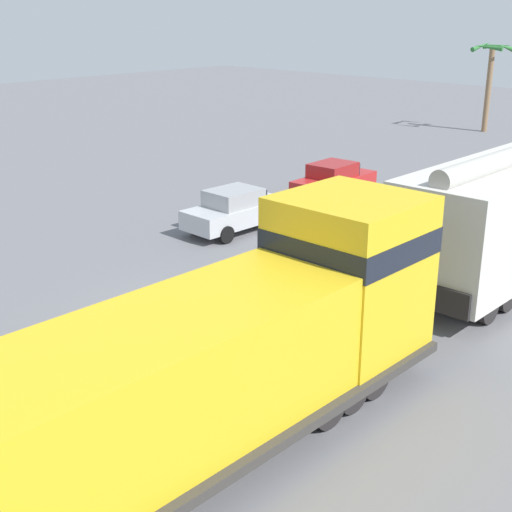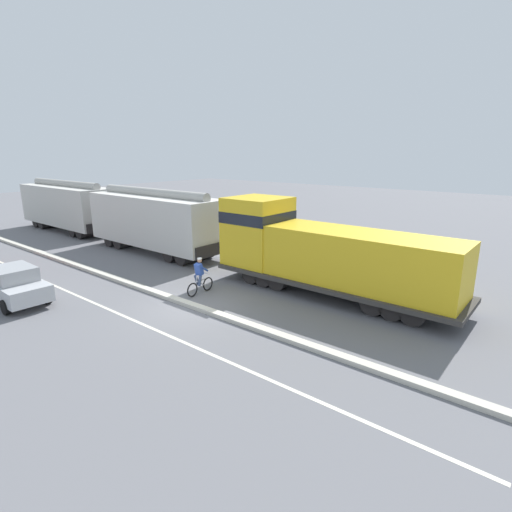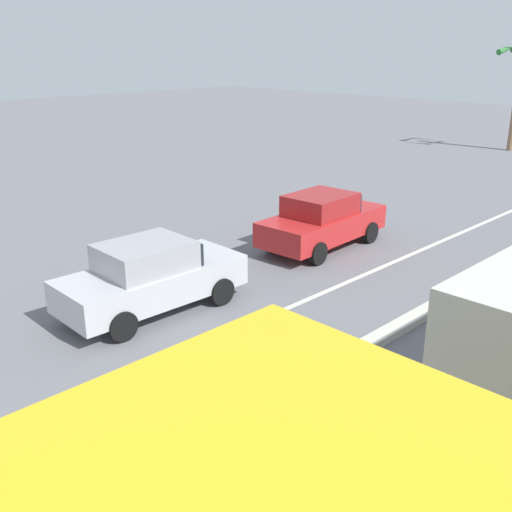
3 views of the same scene
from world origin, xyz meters
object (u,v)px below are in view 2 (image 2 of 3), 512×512
at_px(cyclist, 200,277).
at_px(hopper_car_middle, 67,206).
at_px(locomotive, 317,255).
at_px(hopper_car_lead, 155,221).
at_px(parked_car_silver, 14,284).

bearing_deg(cyclist, hopper_car_middle, 79.38).
relative_size(locomotive, hopper_car_lead, 1.10).
relative_size(locomotive, hopper_car_middle, 1.10).
height_order(locomotive, hopper_car_middle, locomotive).
bearing_deg(parked_car_silver, cyclist, -43.68).
height_order(hopper_car_lead, parked_car_silver, hopper_car_lead).
height_order(locomotive, hopper_car_lead, locomotive).
relative_size(hopper_car_lead, hopper_car_middle, 1.00).
xyz_separation_m(parked_car_silver, cyclist, (5.84, -5.58, 0.00)).
height_order(hopper_car_middle, parked_car_silver, hopper_car_middle).
xyz_separation_m(hopper_car_lead, cyclist, (-3.70, -8.12, -1.26)).
xyz_separation_m(hopper_car_middle, parked_car_silver, (-9.54, -14.14, -1.26)).
height_order(hopper_car_lead, hopper_car_middle, same).
xyz_separation_m(hopper_car_lead, parked_car_silver, (-9.54, -2.54, -1.26)).
bearing_deg(hopper_car_middle, cyclist, -100.62).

